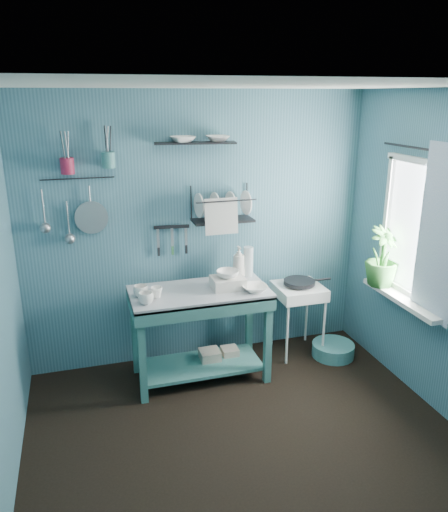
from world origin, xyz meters
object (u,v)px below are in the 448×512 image
object	(u,v)px
frying_pan	(299,282)
mug_mid	(156,292)
work_counter	(200,334)
dish_rack	(223,204)
hotplate_stand	(297,319)
potted_plant	(383,257)
water_bottle	(248,262)
soap_bottle	(239,262)
colander	(91,218)
mug_right	(141,291)
wash_tub	(228,283)
floor_basin	(333,350)
mug_left	(146,298)
utensil_cup_teal	(108,160)
utensil_cup_magenta	(67,166)
storage_tin_small	(230,357)
storage_tin_large	(210,361)

from	to	relation	value
frying_pan	mug_mid	bearing A→B (deg)	-170.25
work_counter	dish_rack	xyz separation A→B (m)	(0.31, 0.33, 1.09)
hotplate_stand	potted_plant	distance (m)	1.04
water_bottle	potted_plant	xyz separation A→B (m)	(1.06, -0.52, 0.11)
soap_bottle	hotplate_stand	size ratio (longest dim) A/B	0.42
potted_plant	frying_pan	bearing A→B (deg)	139.18
frying_pan	potted_plant	world-z (taller)	potted_plant
potted_plant	mug_mid	bearing A→B (deg)	173.07
frying_pan	colander	xyz separation A→B (m)	(-1.87, 0.23, 0.71)
water_bottle	colander	world-z (taller)	colander
mug_mid	hotplate_stand	distance (m)	1.53
mug_right	water_bottle	size ratio (longest dim) A/B	0.44
wash_tub	floor_basin	bearing A→B (deg)	0.77
soap_bottle	floor_basin	xyz separation A→B (m)	(0.92, -0.21, -0.93)
work_counter	mug_left	size ratio (longest dim) A/B	9.70
work_counter	mug_right	size ratio (longest dim) A/B	9.70
water_bottle	dish_rack	bearing A→B (deg)	153.27
mug_left	wash_tub	xyz separation A→B (m)	(0.73, 0.14, 0.00)
mug_right	hotplate_stand	world-z (taller)	mug_right
frying_pan	utensil_cup_teal	xyz separation A→B (m)	(-1.69, 0.20, 1.19)
utensil_cup_magenta	storage_tin_small	distance (m)	2.24
wash_tub	water_bottle	distance (m)	0.37
mug_mid	colander	distance (m)	0.86
colander	storage_tin_small	world-z (taller)	colander
hotplate_stand	frying_pan	xyz separation A→B (m)	(0.00, 0.00, 0.39)
wash_tub	utensil_cup_teal	world-z (taller)	utensil_cup_teal
mug_mid	wash_tub	world-z (taller)	wash_tub
frying_pan	utensil_cup_teal	distance (m)	2.08
utensil_cup_teal	floor_basin	bearing A→B (deg)	-10.83
soap_bottle	work_counter	bearing A→B (deg)	-154.54
dish_rack	hotplate_stand	bearing A→B (deg)	-3.76
storage_tin_large	work_counter	bearing A→B (deg)	-153.43
work_counter	frying_pan	distance (m)	1.09
water_bottle	potted_plant	distance (m)	1.19
colander	potted_plant	xyz separation A→B (m)	(2.42, -0.71, -0.36)
mug_right	soap_bottle	xyz separation A→B (m)	(0.92, 0.20, 0.10)
frying_pan	soap_bottle	bearing A→B (deg)	178.31
mug_mid	mug_right	bearing A→B (deg)	153.43
mug_left	mug_right	distance (m)	0.16
mug_mid	utensil_cup_teal	xyz separation A→B (m)	(-0.28, 0.44, 1.04)
wash_tub	dish_rack	xyz separation A→B (m)	(0.06, 0.35, 0.62)
utensil_cup_magenta	floor_basin	size ratio (longest dim) A/B	0.32
hotplate_stand	work_counter	bearing A→B (deg)	-164.58
wash_tub	storage_tin_large	world-z (taller)	wash_tub
mug_mid	utensil_cup_teal	size ratio (longest dim) A/B	0.77
mug_mid	dish_rack	distance (m)	1.01
hotplate_stand	potted_plant	world-z (taller)	potted_plant
wash_tub	frying_pan	world-z (taller)	wash_tub
soap_bottle	utensil_cup_magenta	distance (m)	1.69
mug_mid	water_bottle	bearing A→B (deg)	17.28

